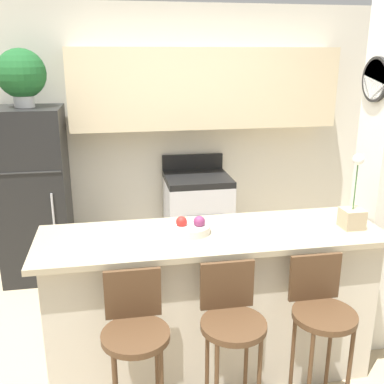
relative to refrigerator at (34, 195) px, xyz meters
name	(u,v)px	position (x,y,z in m)	size (l,w,h in m)	color
ground_plane	(210,369)	(1.33, -1.69, -0.81)	(14.00, 14.00, 0.00)	tan
wall_back	(184,115)	(1.48, 0.29, 0.67)	(5.60, 0.38, 2.55)	silver
counter_bar	(211,304)	(1.33, -1.69, -0.30)	(2.16, 0.65, 1.01)	beige
refrigerator	(34,195)	(0.00, 0.00, 0.00)	(0.62, 0.65, 1.62)	black
stove_range	(197,218)	(1.57, 0.03, -0.35)	(0.64, 0.61, 1.07)	silver
bar_stool_left	(135,336)	(0.81, -2.18, -0.15)	(0.36, 0.36, 0.99)	#4C331E
bar_stool_mid	(232,326)	(1.33, -2.18, -0.15)	(0.36, 0.36, 0.99)	#4C331E
bar_stool_right	(321,316)	(1.85, -2.18, -0.15)	(0.36, 0.36, 0.99)	#4C331E
potted_plant_on_fridge	(21,75)	(0.00, 0.00, 1.09)	(0.43, 0.43, 0.50)	silver
orchid_vase	(353,211)	(2.22, -1.76, 0.31)	(0.13, 0.13, 0.48)	tan
fruit_bowl	(191,227)	(1.20, -1.66, 0.23)	(0.24, 0.24, 0.11)	silver
trash_bin	(96,260)	(0.53, -0.21, -0.62)	(0.28, 0.28, 0.38)	#59595B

